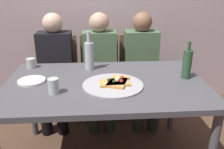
# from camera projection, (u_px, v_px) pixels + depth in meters

# --- Properties ---
(dining_table) EXTENTS (1.53, 0.97, 0.74)m
(dining_table) POSITION_uv_depth(u_px,v_px,m) (105.00, 90.00, 1.83)
(dining_table) COLOR #4C4C51
(dining_table) RESTS_ON ground_plane
(pizza_tray) EXTENTS (0.45, 0.45, 0.01)m
(pizza_tray) POSITION_uv_depth(u_px,v_px,m) (113.00, 85.00, 1.73)
(pizza_tray) COLOR #ADADB2
(pizza_tray) RESTS_ON dining_table
(pizza_slice_last) EXTENTS (0.20, 0.25, 0.05)m
(pizza_slice_last) POSITION_uv_depth(u_px,v_px,m) (118.00, 81.00, 1.75)
(pizza_slice_last) COLOR tan
(pizza_slice_last) RESTS_ON pizza_tray
(pizza_slice_extra) EXTENTS (0.23, 0.14, 0.05)m
(pizza_slice_extra) POSITION_uv_depth(u_px,v_px,m) (115.00, 82.00, 1.73)
(pizza_slice_extra) COLOR tan
(pizza_slice_extra) RESTS_ON pizza_tray
(wine_bottle) EXTENTS (0.08, 0.08, 0.33)m
(wine_bottle) POSITION_uv_depth(u_px,v_px,m) (89.00, 55.00, 2.02)
(wine_bottle) COLOR #B2BCC1
(wine_bottle) RESTS_ON dining_table
(beer_bottle) EXTENTS (0.07, 0.07, 0.30)m
(beer_bottle) POSITION_uv_depth(u_px,v_px,m) (187.00, 64.00, 1.83)
(beer_bottle) COLOR #2D5133
(beer_bottle) RESTS_ON dining_table
(tumbler_near) EXTENTS (0.07, 0.07, 0.11)m
(tumbler_near) POSITION_uv_depth(u_px,v_px,m) (54.00, 86.00, 1.59)
(tumbler_near) COLOR #B7C6BC
(tumbler_near) RESTS_ON dining_table
(tumbler_far) EXTENTS (0.08, 0.08, 0.09)m
(tumbler_far) POSITION_uv_depth(u_px,v_px,m) (31.00, 63.00, 2.09)
(tumbler_far) COLOR #B7C6BC
(tumbler_far) RESTS_ON dining_table
(plate_stack) EXTENTS (0.21, 0.21, 0.02)m
(plate_stack) POSITION_uv_depth(u_px,v_px,m) (32.00, 81.00, 1.79)
(plate_stack) COLOR white
(plate_stack) RESTS_ON dining_table
(chair_left) EXTENTS (0.44, 0.44, 0.90)m
(chair_left) POSITION_uv_depth(u_px,v_px,m) (58.00, 71.00, 2.67)
(chair_left) COLOR brown
(chair_left) RESTS_ON ground_plane
(chair_middle) EXTENTS (0.44, 0.44, 0.90)m
(chair_middle) POSITION_uv_depth(u_px,v_px,m) (100.00, 70.00, 2.70)
(chair_middle) COLOR brown
(chair_middle) RESTS_ON ground_plane
(chair_right) EXTENTS (0.44, 0.44, 0.90)m
(chair_right) POSITION_uv_depth(u_px,v_px,m) (139.00, 69.00, 2.73)
(chair_right) COLOR brown
(chair_right) RESTS_ON ground_plane
(guest_in_sweater) EXTENTS (0.36, 0.56, 1.17)m
(guest_in_sweater) POSITION_uv_depth(u_px,v_px,m) (55.00, 65.00, 2.48)
(guest_in_sweater) COLOR black
(guest_in_sweater) RESTS_ON ground_plane
(guest_in_beanie) EXTENTS (0.36, 0.56, 1.17)m
(guest_in_beanie) POSITION_uv_depth(u_px,v_px,m) (100.00, 64.00, 2.52)
(guest_in_beanie) COLOR #4C6B47
(guest_in_beanie) RESTS_ON ground_plane
(guest_by_wall) EXTENTS (0.36, 0.56, 1.17)m
(guest_by_wall) POSITION_uv_depth(u_px,v_px,m) (142.00, 63.00, 2.55)
(guest_by_wall) COLOR #4C6B47
(guest_by_wall) RESTS_ON ground_plane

